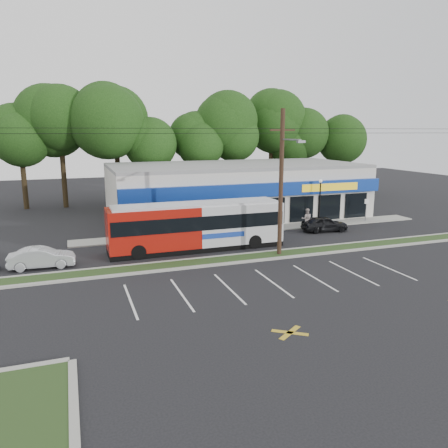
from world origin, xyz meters
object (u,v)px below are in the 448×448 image
Objects in this scene: utility_pole at (279,178)px; sign_post at (366,206)px; car_dark at (325,224)px; pedestrian_b at (307,219)px; metrobus at (197,225)px; lamp_post at (320,197)px; car_silver at (42,258)px; pedestrian_a at (232,223)px.

utility_pole reaches higher than sign_post.
utility_pole is at bearing 133.17° from car_dark.
utility_pole is 10.14m from pedestrian_b.
metrobus is (-4.79, 3.57, -3.58)m from utility_pole.
metrobus is at bearing -161.64° from lamp_post.
utility_pole is 12.59× the size of car_dark.
lamp_post is at bearing 18.26° from metrobus.
utility_pole is 3.89× the size of metrobus.
pedestrian_b reaches higher than car_dark.
car_silver is (-23.52, -5.30, -2.01)m from lamp_post.
pedestrian_a is (-13.74, -0.07, -0.64)m from sign_post.
pedestrian_a is at bearing -178.03° from lamp_post.
utility_pole is at bearing -136.05° from lamp_post.
pedestrian_a is at bearing 43.38° from metrobus.
car_dark is at bearing -111.16° from lamp_post.
sign_post is 0.17× the size of metrobus.
sign_post reaches higher than pedestrian_a.
metrobus is at bearing -167.22° from sign_post.
pedestrian_b is (-7.00, -0.97, -0.62)m from sign_post.
utility_pole is 11.67m from lamp_post.
car_dark is at bearing 37.07° from utility_pole.
pedestrian_b is at bearing 137.71° from pedestrian_a.
pedestrian_a is at bearing 81.00° from car_dark.
metrobus is (-12.96, -4.30, -0.84)m from lamp_post.
utility_pole is 8.83m from pedestrian_a.
lamp_post is 0.33× the size of metrobus.
car_silver is 2.14× the size of pedestrian_b.
lamp_post is 24.19m from car_silver.
pedestrian_b is at bearing 47.39° from car_dark.
pedestrian_b reaches higher than car_silver.
pedestrian_a reaches higher than car_silver.
car_dark is (12.03, 1.89, -1.15)m from metrobus.
metrobus is (-17.96, -4.08, 0.27)m from sign_post.
sign_post is (5.00, -0.23, -1.12)m from lamp_post.
metrobus is at bearing 105.05° from car_dark.
utility_pole is 16.27m from car_silver.
metrobus is 11.43m from pedestrian_b.
car_dark is at bearing 8.84° from metrobus.
pedestrian_a is at bearing -179.69° from sign_post.
metrobus reaches higher than sign_post.
sign_post is at bearing -151.05° from pedestrian_b.
car_dark is at bearing -159.80° from sign_post.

